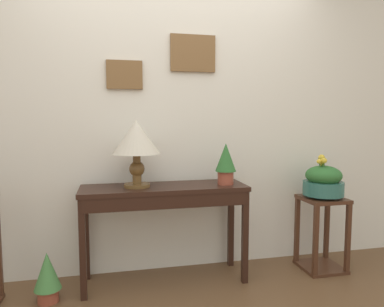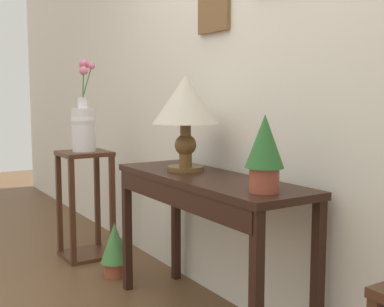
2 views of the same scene
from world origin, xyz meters
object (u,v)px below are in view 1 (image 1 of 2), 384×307
at_px(table_lamp, 136,141).
at_px(potted_plant_floor, 47,275).
at_px(pedestal_stand_right, 321,233).
at_px(planter_bowl_wide_right, 323,181).
at_px(potted_plant_on_console, 226,162).
at_px(console_table, 165,200).

xyz_separation_m(table_lamp, potted_plant_floor, (-0.64, -0.15, -0.93)).
relative_size(pedestal_stand_right, planter_bowl_wide_right, 1.77).
distance_m(pedestal_stand_right, potted_plant_floor, 2.19).
bearing_deg(pedestal_stand_right, planter_bowl_wide_right, 132.04).
bearing_deg(potted_plant_floor, planter_bowl_wide_right, 2.12).
height_order(table_lamp, planter_bowl_wide_right, table_lamp).
distance_m(potted_plant_on_console, pedestal_stand_right, 1.06).
height_order(potted_plant_on_console, pedestal_stand_right, potted_plant_on_console).
xyz_separation_m(potted_plant_on_console, planter_bowl_wide_right, (0.85, -0.03, -0.18)).
bearing_deg(console_table, planter_bowl_wide_right, -1.87).
distance_m(console_table, planter_bowl_wide_right, 1.34).
bearing_deg(pedestal_stand_right, table_lamp, 177.48).
bearing_deg(planter_bowl_wide_right, potted_plant_on_console, 177.96).
height_order(planter_bowl_wide_right, potted_plant_floor, planter_bowl_wide_right).
height_order(potted_plant_on_console, potted_plant_floor, potted_plant_on_console).
distance_m(console_table, potted_plant_floor, 0.97).
bearing_deg(planter_bowl_wide_right, potted_plant_floor, -177.88).
xyz_separation_m(planter_bowl_wide_right, potted_plant_floor, (-2.19, -0.08, -0.57)).
bearing_deg(console_table, pedestal_stand_right, -1.88).
bearing_deg(table_lamp, potted_plant_floor, -166.91).
bearing_deg(potted_plant_on_console, table_lamp, 176.92).
height_order(table_lamp, potted_plant_on_console, table_lamp).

